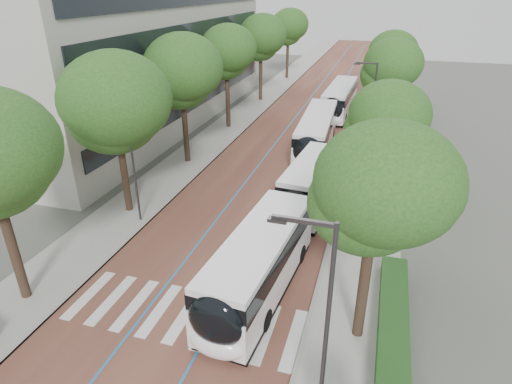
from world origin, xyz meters
TOP-DOWN VIEW (x-y plane):
  - ground at (0.00, 0.00)m, footprint 160.00×160.00m
  - road at (0.00, 40.00)m, footprint 11.00×140.00m
  - sidewalk_left at (-7.50, 40.00)m, footprint 4.00×140.00m
  - sidewalk_right at (7.50, 40.00)m, footprint 4.00×140.00m
  - kerb_left at (-5.60, 40.00)m, footprint 0.20×140.00m
  - kerb_right at (5.60, 40.00)m, footprint 0.20×140.00m
  - zebra_crossing at (0.20, 1.00)m, footprint 10.55×3.60m
  - lane_line_left at (-1.60, 40.00)m, footprint 0.12×126.00m
  - lane_line_right at (1.60, 40.00)m, footprint 0.12×126.00m
  - office_building at (-19.47, 28.00)m, footprint 18.11×40.00m
  - hedge at (9.10, 0.00)m, footprint 1.20×14.00m
  - streetlight_near at (6.62, -3.00)m, footprint 1.82×0.20m
  - streetlight_far at (6.62, 22.00)m, footprint 1.82×0.20m
  - lamp_post_left at (-6.10, 8.00)m, footprint 0.14×0.14m
  - trees_left at (-7.50, 23.14)m, footprint 6.46×60.67m
  - trees_right at (7.70, 24.89)m, footprint 5.91×47.52m
  - lead_bus at (3.27, 7.43)m, footprint 4.10×18.54m
  - bus_queued_0 at (2.30, 23.47)m, footprint 3.05×12.49m
  - bus_queued_1 at (2.80, 36.34)m, footprint 2.85×12.46m

SIDE VIEW (x-z plane):
  - ground at x=0.00m, z-range 0.00..0.00m
  - road at x=0.00m, z-range 0.00..0.02m
  - lane_line_left at x=-1.60m, z-range 0.02..0.03m
  - lane_line_right at x=1.60m, z-range 0.02..0.03m
  - zebra_crossing at x=0.20m, z-range 0.02..0.03m
  - sidewalk_left at x=-7.50m, z-range 0.00..0.12m
  - sidewalk_right at x=7.50m, z-range 0.00..0.12m
  - kerb_left at x=-5.60m, z-range -0.01..0.13m
  - kerb_right at x=5.60m, z-range -0.01..0.13m
  - hedge at x=9.10m, z-range 0.12..0.92m
  - bus_queued_0 at x=2.30m, z-range 0.02..3.22m
  - bus_queued_1 at x=2.80m, z-range 0.02..3.22m
  - lead_bus at x=3.27m, z-range 0.03..3.23m
  - lamp_post_left at x=-6.10m, z-range 0.12..8.12m
  - streetlight_near at x=6.62m, z-range 0.82..8.82m
  - streetlight_far at x=6.62m, z-range 0.82..8.82m
  - trees_right at x=7.70m, z-range 1.64..10.47m
  - office_building at x=-19.47m, z-range 0.00..14.00m
  - trees_left at x=-7.50m, z-range 2.21..12.04m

